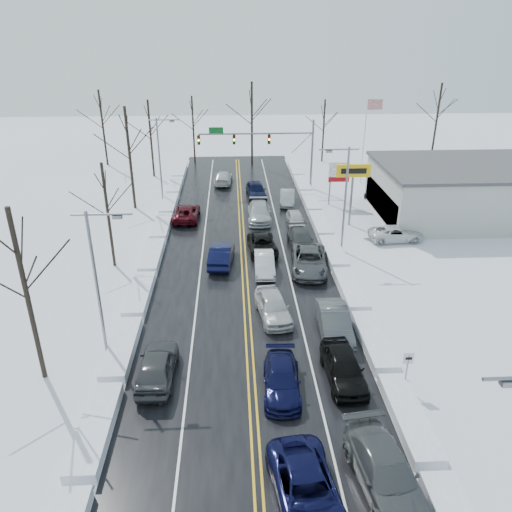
{
  "coord_description": "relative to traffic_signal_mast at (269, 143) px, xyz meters",
  "views": [
    {
      "loc": [
        -0.84,
        -28.89,
        17.91
      ],
      "look_at": [
        0.8,
        3.9,
        2.5
      ],
      "focal_mm": 35.0,
      "sensor_mm": 36.0,
      "label": 1
    }
  ],
  "objects": [
    {
      "name": "ground",
      "position": [
        -3.45,
        -27.99,
        -5.48
      ],
      "size": [
        160.0,
        160.0,
        0.0
      ],
      "primitive_type": "plane",
      "color": "silver",
      "rests_on": "ground"
    },
    {
      "name": "road_surface",
      "position": [
        -3.45,
        -25.99,
        -5.47
      ],
      "size": [
        14.0,
        84.0,
        0.01
      ],
      "primitive_type": "cube",
      "color": "black",
      "rests_on": "ground"
    },
    {
      "name": "snow_bank_left",
      "position": [
        -11.05,
        -25.99,
        -5.48
      ],
      "size": [
        1.49,
        72.0,
        0.64
      ],
      "primitive_type": "cube",
      "color": "white",
      "rests_on": "ground"
    },
    {
      "name": "snow_bank_right",
      "position": [
        4.15,
        -25.99,
        -5.48
      ],
      "size": [
        1.49,
        72.0,
        0.64
      ],
      "primitive_type": "cube",
      "color": "white",
      "rests_on": "ground"
    },
    {
      "name": "traffic_signal_mast",
      "position": [
        0.0,
        0.0,
        0.0
      ],
      "size": [
        13.28,
        0.39,
        8.0
      ],
      "color": "slate",
      "rests_on": "ground"
    },
    {
      "name": "tires_plus_sign",
      "position": [
        7.05,
        -12.0,
        -0.49
      ],
      "size": [
        3.2,
        0.34,
        6.0
      ],
      "color": "slate",
      "rests_on": "ground"
    },
    {
      "name": "used_vehicles_sign",
      "position": [
        7.05,
        -5.99,
        -2.16
      ],
      "size": [
        2.2,
        0.22,
        4.65
      ],
      "color": "slate",
      "rests_on": "ground"
    },
    {
      "name": "speed_limit_sign",
      "position": [
        4.75,
        -35.99,
        -3.84
      ],
      "size": [
        0.55,
        0.09,
        2.35
      ],
      "color": "slate",
      "rests_on": "ground"
    },
    {
      "name": "flagpole",
      "position": [
        11.72,
        2.01,
        0.45
      ],
      "size": [
        1.87,
        1.2,
        10.0
      ],
      "color": "silver",
      "rests_on": "ground"
    },
    {
      "name": "dealership_building",
      "position": [
        20.53,
        -9.99,
        -2.82
      ],
      "size": [
        20.4,
        12.4,
        5.3
      ],
      "color": "#A7A7A2",
      "rests_on": "ground"
    },
    {
      "name": "streetlight_ne",
      "position": [
        4.85,
        -17.99,
        -0.17
      ],
      "size": [
        3.2,
        0.25,
        9.0
      ],
      "color": "slate",
      "rests_on": "ground"
    },
    {
      "name": "streetlight_sw",
      "position": [
        -11.74,
        -31.99,
        -0.17
      ],
      "size": [
        3.2,
        0.25,
        9.0
      ],
      "color": "slate",
      "rests_on": "ground"
    },
    {
      "name": "streetlight_nw",
      "position": [
        -11.74,
        -3.99,
        -0.17
      ],
      "size": [
        3.2,
        0.25,
        9.0
      ],
      "color": "slate",
      "rests_on": "ground"
    },
    {
      "name": "tree_left_b",
      "position": [
        -14.95,
        -33.99,
        1.51
      ],
      "size": [
        4.0,
        4.0,
        10.0
      ],
      "color": "#2D231C",
      "rests_on": "ground"
    },
    {
      "name": "tree_left_c",
      "position": [
        -13.95,
        -19.99,
        0.46
      ],
      "size": [
        3.4,
        3.4,
        8.5
      ],
      "color": "#2D231C",
      "rests_on": "ground"
    },
    {
      "name": "tree_left_d",
      "position": [
        -14.65,
        -5.99,
        1.86
      ],
      "size": [
        4.2,
        4.2,
        10.5
      ],
      "color": "#2D231C",
      "rests_on": "ground"
    },
    {
      "name": "tree_left_e",
      "position": [
        -14.25,
        6.01,
        1.16
      ],
      "size": [
        3.8,
        3.8,
        9.5
      ],
      "color": "#2D231C",
      "rests_on": "ground"
    },
    {
      "name": "tree_far_a",
      "position": [
        -21.45,
        12.01,
        1.51
      ],
      "size": [
        4.0,
        4.0,
        10.0
      ],
      "color": "#2D231C",
      "rests_on": "ground"
    },
    {
      "name": "tree_far_b",
      "position": [
        -9.45,
        13.01,
        0.81
      ],
      "size": [
        3.6,
        3.6,
        9.0
      ],
      "color": "#2D231C",
      "rests_on": "ground"
    },
    {
      "name": "tree_far_c",
      "position": [
        -1.45,
        11.01,
        2.21
      ],
      "size": [
        4.4,
        4.4,
        11.0
      ],
      "color": "#2D231C",
      "rests_on": "ground"
    },
    {
      "name": "tree_far_d",
      "position": [
        8.55,
        12.51,
        0.46
      ],
      "size": [
        3.4,
        3.4,
        8.5
      ],
      "color": "#2D231C",
      "rests_on": "ground"
    },
    {
      "name": "tree_far_e",
      "position": [
        24.55,
        13.01,
        1.86
      ],
      "size": [
        4.2,
        4.2,
        10.5
      ],
      "color": "#2D231C",
      "rests_on": "ground"
    },
    {
      "name": "queued_car_2",
      "position": [
        -1.53,
        -42.82,
        -5.48
      ],
      "size": [
        3.19,
        5.82,
        1.54
      ],
      "primitive_type": "imported",
      "rotation": [
        0.0,
        0.0,
        0.12
      ],
      "color": "black",
      "rests_on": "ground"
    },
    {
      "name": "queued_car_3",
      "position": [
        -1.86,
        -35.79,
        -5.48
      ],
      "size": [
        2.21,
        4.89,
        1.39
      ],
      "primitive_type": "imported",
      "rotation": [
        0.0,
        0.0,
        -0.05
      ],
      "color": "black",
      "rests_on": "ground"
    },
    {
      "name": "queued_car_4",
      "position": [
        -1.72,
        -28.41,
        -5.48
      ],
      "size": [
        2.57,
        5.02,
        1.64
      ],
      "primitive_type": "imported",
      "rotation": [
        0.0,
        0.0,
        0.14
      ],
      "color": "silver",
      "rests_on": "ground"
    },
    {
      "name": "queued_car_5",
      "position": [
        -1.87,
        -21.72,
        -5.48
      ],
      "size": [
        1.59,
        4.4,
        1.44
      ],
      "primitive_type": "imported",
      "rotation": [
        0.0,
        0.0,
        -0.02
      ],
      "color": "silver",
      "rests_on": "ground"
    },
    {
      "name": "queued_car_6",
      "position": [
        -1.8,
        -17.99,
        -5.48
      ],
      "size": [
        2.62,
        5.1,
        1.38
      ],
      "primitive_type": "imported",
      "rotation": [
        0.0,
        0.0,
        0.07
      ],
      "color": "black",
      "rests_on": "ground"
    },
    {
      "name": "queued_car_7",
      "position": [
        -1.64,
        -10.23,
        -5.48
      ],
      "size": [
        2.38,
        5.56,
        1.6
      ],
      "primitive_type": "imported",
      "rotation": [
        0.0,
        0.0,
        -0.03
      ],
      "color": "#ADB1B6",
      "rests_on": "ground"
    },
    {
      "name": "queued_car_8",
      "position": [
        -1.59,
        -3.12,
        -5.48
      ],
      "size": [
        2.4,
        5.12,
        1.69
      ],
      "primitive_type": "imported",
      "rotation": [
        0.0,
        0.0,
        0.08
      ],
      "color": "black",
      "rests_on": "ground"
    },
    {
      "name": "queued_car_11",
      "position": [
        1.89,
        -42.15,
        -5.48
      ],
      "size": [
        3.04,
        5.98,
        1.66
      ],
      "primitive_type": "imported",
      "rotation": [
        0.0,
        0.0,
        0.13
      ],
      "color": "#45484B",
      "rests_on": "ground"
    },
    {
      "name": "queued_car_12",
      "position": [
        1.6,
        -35.05,
        -5.48
      ],
      "size": [
        2.14,
        4.96,
        1.67
      ],
      "primitive_type": "imported",
      "rotation": [
        0.0,
        0.0,
        0.04
      ],
      "color": "black",
      "rests_on": "ground"
    },
    {
      "name": "queued_car_13",
      "position": [
        1.94,
        -30.67,
        -5.48
      ],
      "size": [
        1.91,
        5.19,
        1.7
      ],
      "primitive_type": "imported",
      "rotation": [
        0.0,
        0.0,
        -0.02
      ],
      "color": "#45484A",
      "rests_on": "ground"
    },
    {
      "name": "queued_car_14",
      "position": [
        1.69,
        -21.56,
        -5.48
      ],
      "size": [
        3.36,
        6.19,
        1.65
      ],
      "primitive_type": "imported",
      "rotation": [
        0.0,
        0.0,
        -0.11
      ],
      "color": "#46484B",
      "rests_on": "ground"
    },
    {
      "name": "queued_car_15",
      "position": [
        1.63,
        -17.23,
        -5.48
      ],
      "size": [
        2.25,
        5.12,
        1.46
      ],
      "primitive_type": "imported",
      "rotation": [
        0.0,
        0.0,
        0.04
      ],
      "color": "#393B3D",
      "rests_on": "ground"
    },
    {
      "name": "queued_car_16",
      "position": [
        1.78,
        -12.05,
        -5.48
      ],
      "size": [
        1.65,
        3.99,
        1.35
      ],
      "primitive_type": "imported",
      "rotation": [
        0.0,
        0.0,
        0.01
      ],
      "color": "silver",
      "rests_on": "ground"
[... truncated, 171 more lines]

